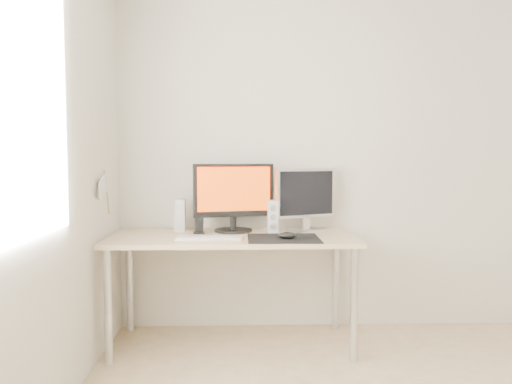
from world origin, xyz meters
name	(u,v)px	position (x,y,z in m)	size (l,w,h in m)	color
wall_back	(361,156)	(0.00, 1.75, 1.25)	(3.50, 3.50, 0.00)	white
wall_left	(2,155)	(-1.75, 0.00, 1.25)	(3.50, 3.50, 0.00)	white
window_pane	(3,86)	(-1.74, 0.00, 1.50)	(1.30, 1.30, 0.00)	white
mousepad	(283,238)	(-0.61, 1.24, 0.73)	(0.45, 0.40, 0.00)	black
mouse	(287,235)	(-0.59, 1.21, 0.75)	(0.12, 0.07, 0.04)	black
desk	(233,247)	(-0.93, 1.38, 0.65)	(1.60, 0.70, 0.73)	#D1B587
main_monitor	(234,195)	(-0.92, 1.53, 0.98)	(0.55, 0.31, 0.47)	black
second_monitor	(305,196)	(-0.43, 1.56, 0.97)	(0.43, 0.23, 0.43)	silver
speaker_left	(180,215)	(-1.29, 1.57, 0.84)	(0.07, 0.09, 0.22)	silver
speaker_right	(273,216)	(-0.66, 1.49, 0.84)	(0.07, 0.09, 0.22)	white
keyboard	(210,238)	(-1.07, 1.22, 0.74)	(0.43, 0.16, 0.02)	silver
phone_dock	(199,228)	(-1.15, 1.46, 0.77)	(0.07, 0.06, 0.13)	black
pennant	(104,188)	(-1.72, 1.24, 1.05)	(0.01, 0.23, 0.29)	#A57F54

